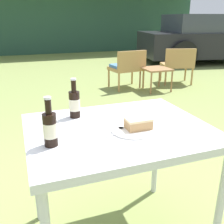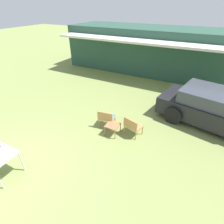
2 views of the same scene
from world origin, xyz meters
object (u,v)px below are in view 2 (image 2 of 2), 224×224
Objects in this scene: garden_side_table at (113,126)px; wicker_chair_cushioned at (106,117)px; wicker_chair_plain at (133,125)px; parked_car at (216,109)px.

wicker_chair_cushioned is at bearing 144.94° from garden_side_table.
wicker_chair_plain reaches higher than garden_side_table.
wicker_chair_cushioned is 1.09m from wicker_chair_plain.
parked_car is 9.27× the size of garden_side_table.
garden_side_table is at bearing 40.26° from wicker_chair_plain.
wicker_chair_cushioned reaches higher than garden_side_table.
wicker_chair_cushioned is (-3.68, -2.13, -0.25)m from parked_car.
parked_car reaches higher than garden_side_table.
parked_car is 4.26m from wicker_chair_cushioned.
wicker_chair_plain is at bearing -129.02° from parked_car.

